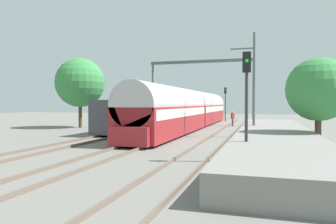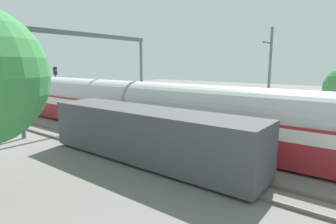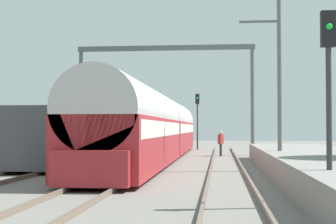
% 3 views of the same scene
% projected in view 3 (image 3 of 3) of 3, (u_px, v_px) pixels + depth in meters
% --- Properties ---
extents(ground, '(120.00, 120.00, 0.00)m').
position_uv_depth(ground, '(111.00, 182.00, 18.55)').
color(ground, slate).
extents(track_west, '(1.52, 60.00, 0.16)m').
position_uv_depth(track_west, '(111.00, 180.00, 18.55)').
color(track_west, '#6A5B4E').
rests_on(track_west, ground).
extents(track_east, '(1.52, 60.00, 0.16)m').
position_uv_depth(track_east, '(229.00, 181.00, 18.13)').
color(track_east, '#6A5B4E').
rests_on(track_east, ground).
extents(platform, '(4.40, 28.00, 0.90)m').
position_uv_depth(platform, '(329.00, 167.00, 19.76)').
color(platform, gray).
rests_on(platform, ground).
extents(passenger_train, '(2.93, 32.85, 3.82)m').
position_uv_depth(passenger_train, '(156.00, 127.00, 31.92)').
color(passenger_train, maroon).
rests_on(passenger_train, ground).
extents(freight_car, '(2.80, 13.00, 2.70)m').
position_uv_depth(freight_car, '(67.00, 137.00, 27.52)').
color(freight_car, '#47474C').
rests_on(freight_car, ground).
extents(person_crossing, '(0.41, 0.47, 1.73)m').
position_uv_depth(person_crossing, '(221.00, 141.00, 35.34)').
color(person_crossing, '#373737').
rests_on(person_crossing, ground).
extents(railway_signal_near, '(0.36, 0.30, 4.84)m').
position_uv_depth(railway_signal_near, '(329.00, 80.00, 12.86)').
color(railway_signal_near, '#2D2D33').
rests_on(railway_signal_near, ground).
extents(railway_signal_far, '(0.36, 0.30, 4.95)m').
position_uv_depth(railway_signal_far, '(197.00, 114.00, 46.14)').
color(railway_signal_far, '#2D2D33').
rests_on(railway_signal_far, ground).
extents(catenary_gantry, '(12.79, 0.28, 7.86)m').
position_uv_depth(catenary_gantry, '(165.00, 76.00, 37.31)').
color(catenary_gantry, '#545E5D').
rests_on(catenary_gantry, ground).
extents(catenary_pole_east_mid, '(1.90, 0.20, 8.00)m').
position_uv_depth(catenary_pole_east_mid, '(278.00, 79.00, 23.62)').
color(catenary_pole_east_mid, '#545E5D').
rests_on(catenary_pole_east_mid, ground).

